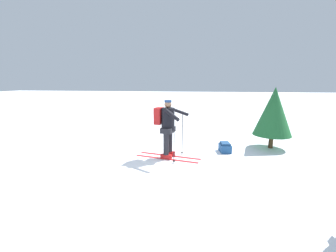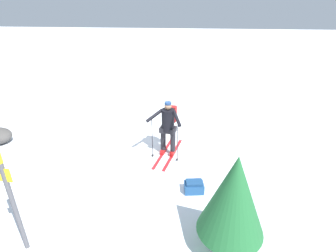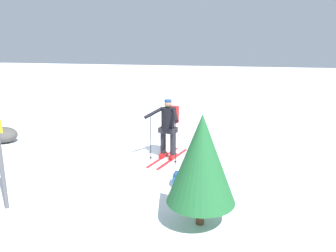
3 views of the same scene
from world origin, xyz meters
name	(u,v)px [view 3 (image 3 of 3)]	position (x,y,z in m)	size (l,w,h in m)	color
ground_plane	(147,157)	(0.00, 0.00, 0.00)	(80.00, 80.00, 0.00)	white
skier	(168,125)	(-0.59, -0.07, 0.93)	(0.98, 1.84, 1.61)	red
dropped_backpack	(183,179)	(-1.37, 1.58, 0.14)	(0.49, 0.37, 0.29)	navy
rock_boulder	(3,135)	(4.80, -0.13, 0.24)	(0.89, 0.76, 0.49)	#474442
pine_tree	(202,159)	(-2.00, 3.06, 1.18)	(1.16, 1.16, 1.93)	#4C331E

